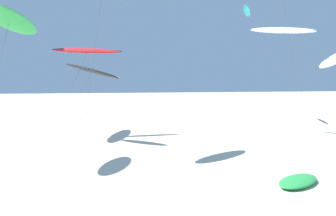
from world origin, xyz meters
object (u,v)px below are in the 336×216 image
(grounded_kite_2, at_px, (298,181))
(flying_kite_2, at_px, (247,11))
(flying_kite_9, at_px, (9,19))
(flying_kite_1, at_px, (283,30))
(flying_kite_7, at_px, (336,59))
(flying_kite_8, at_px, (88,51))
(flying_kite_4, at_px, (92,71))

(grounded_kite_2, bearing_deg, flying_kite_2, 72.19)
(flying_kite_9, bearing_deg, flying_kite_2, 37.89)
(flying_kite_1, distance_m, flying_kite_2, 12.13)
(flying_kite_9, height_order, grounded_kite_2, flying_kite_9)
(flying_kite_1, height_order, flying_kite_7, flying_kite_1)
(flying_kite_7, distance_m, grounded_kite_2, 20.26)
(flying_kite_8, xyz_separation_m, flying_kite_9, (-4.56, -11.50, 1.06))
(flying_kite_1, relative_size, flying_kite_8, 1.26)
(flying_kite_1, height_order, flying_kite_2, flying_kite_2)
(flying_kite_2, height_order, flying_kite_7, flying_kite_2)
(flying_kite_4, bearing_deg, flying_kite_1, 3.69)
(flying_kite_2, bearing_deg, grounded_kite_2, -107.81)
(flying_kite_1, relative_size, flying_kite_2, 0.74)
(flying_kite_1, bearing_deg, flying_kite_4, -176.31)
(flying_kite_8, bearing_deg, grounded_kite_2, -57.55)
(flying_kite_7, bearing_deg, grounded_kite_2, -132.24)
(flying_kite_8, bearing_deg, flying_kite_9, -111.64)
(flying_kite_1, distance_m, flying_kite_8, 20.57)
(flying_kite_2, relative_size, flying_kite_8, 1.70)
(flying_kite_9, xyz_separation_m, grounded_kite_2, (16.79, -7.73, -9.69))
(flying_kite_2, bearing_deg, flying_kite_7, -75.19)
(flying_kite_7, bearing_deg, flying_kite_2, 104.81)
(flying_kite_4, relative_size, flying_kite_7, 0.84)
(flying_kite_2, height_order, flying_kite_9, flying_kite_2)
(flying_kite_7, bearing_deg, flying_kite_8, 167.76)
(flying_kite_2, height_order, grounded_kite_2, flying_kite_2)
(flying_kite_4, xyz_separation_m, grounded_kite_2, (11.75, -15.12, -6.47))
(flying_kite_9, bearing_deg, flying_kite_4, 55.69)
(flying_kite_2, relative_size, flying_kite_4, 2.05)
(flying_kite_2, height_order, flying_kite_4, flying_kite_2)
(flying_kite_1, relative_size, flying_kite_9, 1.05)
(flying_kite_4, xyz_separation_m, flying_kite_8, (-0.48, 4.11, 2.16))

